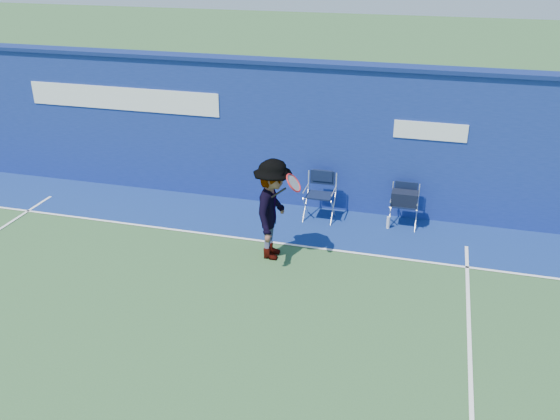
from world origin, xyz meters
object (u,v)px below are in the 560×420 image
(directors_chair_right, at_px, (404,209))
(water_bottle, at_px, (388,223))
(tennis_player, at_px, (273,210))
(directors_chair_left, at_px, (320,204))

(directors_chair_right, height_order, water_bottle, directors_chair_right)
(water_bottle, height_order, tennis_player, tennis_player)
(directors_chair_right, relative_size, water_bottle, 3.36)
(tennis_player, bearing_deg, water_bottle, 41.20)
(directors_chair_left, bearing_deg, water_bottle, -4.00)
(directors_chair_right, bearing_deg, water_bottle, -143.12)
(directors_chair_left, bearing_deg, directors_chair_right, 3.41)
(tennis_player, bearing_deg, directors_chair_right, 40.70)
(tennis_player, bearing_deg, directors_chair_left, 74.60)
(directors_chair_left, xyz_separation_m, directors_chair_right, (1.70, 0.10, 0.04))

